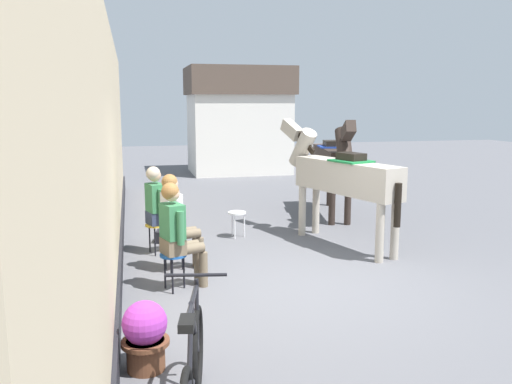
{
  "coord_description": "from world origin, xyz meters",
  "views": [
    {
      "loc": [
        -2.2,
        -6.36,
        2.37
      ],
      "look_at": [
        -0.4,
        1.2,
        1.05
      ],
      "focal_mm": 37.31,
      "sensor_mm": 36.0,
      "label": 1
    }
  ],
  "objects_px": {
    "saddled_horse_far": "(333,161)",
    "satchel_bag": "(160,236)",
    "flower_planter_near": "(145,334)",
    "seated_visitor_far": "(159,205)",
    "leaning_bicycle": "(192,376)",
    "spare_stool_white": "(237,215)",
    "seated_visitor_near": "(177,230)",
    "seated_visitor_middle": "(176,217)",
    "saddled_horse_near": "(341,176)"
  },
  "relations": [
    {
      "from": "seated_visitor_middle",
      "to": "saddled_horse_far",
      "type": "relative_size",
      "value": 0.47
    },
    {
      "from": "seated_visitor_near",
      "to": "flower_planter_near",
      "type": "relative_size",
      "value": 2.17
    },
    {
      "from": "saddled_horse_far",
      "to": "flower_planter_near",
      "type": "xyz_separation_m",
      "value": [
        -4.03,
        -5.77,
        -0.82
      ]
    },
    {
      "from": "seated_visitor_near",
      "to": "seated_visitor_far",
      "type": "xyz_separation_m",
      "value": [
        -0.13,
        1.73,
        0.0
      ]
    },
    {
      "from": "seated_visitor_far",
      "to": "saddled_horse_near",
      "type": "height_order",
      "value": "saddled_horse_near"
    },
    {
      "from": "seated_visitor_far",
      "to": "flower_planter_near",
      "type": "relative_size",
      "value": 2.17
    },
    {
      "from": "seated_visitor_far",
      "to": "satchel_bag",
      "type": "relative_size",
      "value": 4.96
    },
    {
      "from": "seated_visitor_far",
      "to": "leaning_bicycle",
      "type": "distance_m",
      "value": 4.69
    },
    {
      "from": "saddled_horse_near",
      "to": "satchel_bag",
      "type": "relative_size",
      "value": 10.33
    },
    {
      "from": "seated_visitor_near",
      "to": "saddled_horse_far",
      "type": "xyz_separation_m",
      "value": [
        3.55,
        3.76,
        0.38
      ]
    },
    {
      "from": "spare_stool_white",
      "to": "saddled_horse_near",
      "type": "bearing_deg",
      "value": -28.64
    },
    {
      "from": "seated_visitor_middle",
      "to": "spare_stool_white",
      "type": "height_order",
      "value": "seated_visitor_middle"
    },
    {
      "from": "leaning_bicycle",
      "to": "seated_visitor_near",
      "type": "bearing_deg",
      "value": 86.84
    },
    {
      "from": "seated_visitor_middle",
      "to": "saddled_horse_near",
      "type": "height_order",
      "value": "saddled_horse_near"
    },
    {
      "from": "leaning_bicycle",
      "to": "spare_stool_white",
      "type": "distance_m",
      "value": 5.55
    },
    {
      "from": "flower_planter_near",
      "to": "seated_visitor_far",
      "type": "bearing_deg",
      "value": 84.66
    },
    {
      "from": "seated_visitor_near",
      "to": "saddled_horse_far",
      "type": "distance_m",
      "value": 5.18
    },
    {
      "from": "saddled_horse_near",
      "to": "satchel_bag",
      "type": "distance_m",
      "value": 3.23
    },
    {
      "from": "seated_visitor_far",
      "to": "flower_planter_near",
      "type": "height_order",
      "value": "seated_visitor_far"
    },
    {
      "from": "seated_visitor_near",
      "to": "seated_visitor_far",
      "type": "relative_size",
      "value": 1.0
    },
    {
      "from": "flower_planter_near",
      "to": "spare_stool_white",
      "type": "relative_size",
      "value": 1.39
    },
    {
      "from": "seated_visitor_far",
      "to": "flower_planter_near",
      "type": "bearing_deg",
      "value": -95.34
    },
    {
      "from": "spare_stool_white",
      "to": "satchel_bag",
      "type": "relative_size",
      "value": 1.64
    },
    {
      "from": "flower_planter_near",
      "to": "leaning_bicycle",
      "type": "relative_size",
      "value": 0.37
    },
    {
      "from": "leaning_bicycle",
      "to": "saddled_horse_near",
      "type": "bearing_deg",
      "value": 56.42
    },
    {
      "from": "seated_visitor_middle",
      "to": "saddled_horse_near",
      "type": "xyz_separation_m",
      "value": [
        2.78,
        0.78,
        0.38
      ]
    },
    {
      "from": "seated_visitor_middle",
      "to": "spare_stool_white",
      "type": "relative_size",
      "value": 3.02
    },
    {
      "from": "seated_visitor_near",
      "to": "leaning_bicycle",
      "type": "relative_size",
      "value": 0.8
    },
    {
      "from": "flower_planter_near",
      "to": "leaning_bicycle",
      "type": "bearing_deg",
      "value": -71.45
    },
    {
      "from": "seated_visitor_near",
      "to": "flower_planter_near",
      "type": "height_order",
      "value": "seated_visitor_near"
    },
    {
      "from": "seated_visitor_near",
      "to": "seated_visitor_middle",
      "type": "xyz_separation_m",
      "value": [
        0.05,
        0.78,
        0.0
      ]
    },
    {
      "from": "seated_visitor_middle",
      "to": "saddled_horse_far",
      "type": "bearing_deg",
      "value": 40.4
    },
    {
      "from": "seated_visitor_middle",
      "to": "saddled_horse_near",
      "type": "bearing_deg",
      "value": 15.63
    },
    {
      "from": "seated_visitor_middle",
      "to": "satchel_bag",
      "type": "relative_size",
      "value": 4.96
    },
    {
      "from": "seated_visitor_near",
      "to": "satchel_bag",
      "type": "relative_size",
      "value": 4.96
    },
    {
      "from": "seated_visitor_far",
      "to": "saddled_horse_near",
      "type": "bearing_deg",
      "value": -3.27
    },
    {
      "from": "seated_visitor_far",
      "to": "seated_visitor_middle",
      "type": "bearing_deg",
      "value": -79.22
    },
    {
      "from": "spare_stool_white",
      "to": "saddled_horse_far",
      "type": "bearing_deg",
      "value": 30.15
    },
    {
      "from": "saddled_horse_far",
      "to": "flower_planter_near",
      "type": "height_order",
      "value": "saddled_horse_far"
    },
    {
      "from": "flower_planter_near",
      "to": "satchel_bag",
      "type": "distance_m",
      "value": 4.45
    },
    {
      "from": "saddled_horse_near",
      "to": "flower_planter_near",
      "type": "height_order",
      "value": "saddled_horse_near"
    },
    {
      "from": "flower_planter_near",
      "to": "saddled_horse_near",
      "type": "bearing_deg",
      "value": 47.23
    },
    {
      "from": "saddled_horse_far",
      "to": "seated_visitor_middle",
      "type": "bearing_deg",
      "value": -139.6
    },
    {
      "from": "saddled_horse_far",
      "to": "satchel_bag",
      "type": "relative_size",
      "value": 10.6
    },
    {
      "from": "saddled_horse_far",
      "to": "spare_stool_white",
      "type": "height_order",
      "value": "saddled_horse_far"
    },
    {
      "from": "seated_visitor_far",
      "to": "saddled_horse_far",
      "type": "xyz_separation_m",
      "value": [
        3.68,
        2.03,
        0.38
      ]
    },
    {
      "from": "flower_planter_near",
      "to": "spare_stool_white",
      "type": "bearing_deg",
      "value": 68.74
    },
    {
      "from": "seated_visitor_far",
      "to": "leaning_bicycle",
      "type": "height_order",
      "value": "seated_visitor_far"
    },
    {
      "from": "spare_stool_white",
      "to": "seated_visitor_far",
      "type": "bearing_deg",
      "value": -153.27
    },
    {
      "from": "seated_visitor_far",
      "to": "saddled_horse_far",
      "type": "bearing_deg",
      "value": 28.9
    }
  ]
}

